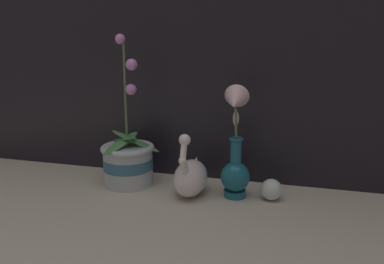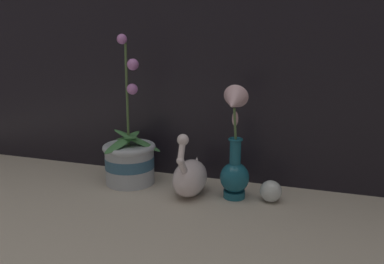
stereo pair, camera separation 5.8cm
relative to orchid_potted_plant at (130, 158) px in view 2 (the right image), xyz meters
name	(u,v)px [view 2 (the right image)]	position (x,y,z in m)	size (l,w,h in m)	color
ground_plane	(176,206)	(0.21, -0.13, -0.09)	(2.80, 2.80, 0.00)	#BCB2A3
orchid_potted_plant	(130,158)	(0.00, 0.00, 0.00)	(0.21, 0.21, 0.48)	#B2BCCC
swan_figurine	(190,176)	(0.22, -0.04, -0.02)	(0.10, 0.19, 0.21)	white
blue_vase	(234,157)	(0.36, -0.03, 0.05)	(0.09, 0.13, 0.34)	#195B75
glass_sphere	(271,191)	(0.46, -0.01, -0.05)	(0.06, 0.06, 0.06)	silver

